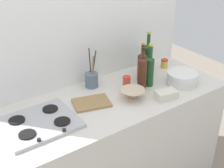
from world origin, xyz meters
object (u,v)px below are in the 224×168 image
(stovetop_hob, at_px, (40,123))
(butter_dish, at_px, (166,95))
(plate_stack, at_px, (182,78))
(wine_bottle_rightmost, at_px, (148,59))
(utensil_crock, at_px, (92,79))
(condiment_jar_front, at_px, (164,63))
(wine_bottle_leftmost, at_px, (142,66))
(condiment_jar_rear, at_px, (127,83))
(mixing_bowl, at_px, (133,94))
(wine_bottle_mid_left, at_px, (142,73))
(cutting_board, at_px, (92,103))
(condiment_jar_spare, at_px, (150,63))

(stovetop_hob, bearing_deg, butter_dish, -14.04)
(plate_stack, distance_m, butter_dish, 0.29)
(wine_bottle_rightmost, relative_size, utensil_crock, 1.18)
(butter_dish, distance_m, condiment_jar_front, 0.54)
(wine_bottle_leftmost, bearing_deg, stovetop_hob, -173.02)
(condiment_jar_rear, bearing_deg, mixing_bowl, -110.28)
(wine_bottle_mid_left, xyz_separation_m, butter_dish, (0.06, -0.21, -0.11))
(butter_dish, relative_size, cutting_board, 0.62)
(butter_dish, height_order, cutting_board, butter_dish)
(butter_dish, height_order, condiment_jar_rear, condiment_jar_rear)
(plate_stack, distance_m, wine_bottle_leftmost, 0.33)
(wine_bottle_leftmost, height_order, wine_bottle_mid_left, wine_bottle_mid_left)
(condiment_jar_front, relative_size, cutting_board, 0.31)
(stovetop_hob, bearing_deg, condiment_jar_spare, 11.94)
(wine_bottle_leftmost, bearing_deg, wine_bottle_rightmost, 25.13)
(condiment_jar_rear, bearing_deg, wine_bottle_rightmost, 19.95)
(wine_bottle_rightmost, distance_m, mixing_bowl, 0.44)
(butter_dish, bearing_deg, condiment_jar_front, 47.83)
(wine_bottle_leftmost, height_order, utensil_crock, same)
(butter_dish, xyz_separation_m, utensil_crock, (-0.35, 0.47, 0.03))
(wine_bottle_rightmost, bearing_deg, wine_bottle_mid_left, -139.66)
(condiment_jar_spare, bearing_deg, stovetop_hob, -168.06)
(condiment_jar_rear, distance_m, condiment_jar_spare, 0.45)
(wine_bottle_leftmost, distance_m, condiment_jar_rear, 0.23)
(wine_bottle_rightmost, distance_m, utensil_crock, 0.51)
(mixing_bowl, bearing_deg, wine_bottle_mid_left, 27.89)
(plate_stack, height_order, wine_bottle_leftmost, wine_bottle_leftmost)
(mixing_bowl, xyz_separation_m, butter_dish, (0.21, -0.13, -0.01))
(wine_bottle_mid_left, relative_size, utensil_crock, 1.07)
(condiment_jar_spare, bearing_deg, wine_bottle_mid_left, -140.60)
(mixing_bowl, bearing_deg, stovetop_hob, 172.39)
(plate_stack, xyz_separation_m, condiment_jar_spare, (-0.02, 0.36, -0.00))
(stovetop_hob, distance_m, cutting_board, 0.40)
(wine_bottle_rightmost, xyz_separation_m, condiment_jar_spare, (0.11, 0.08, -0.10))
(condiment_jar_front, bearing_deg, utensil_crock, 174.56)
(wine_bottle_leftmost, xyz_separation_m, mixing_bowl, (-0.26, -0.21, -0.08))
(plate_stack, relative_size, wine_bottle_leftmost, 0.78)
(stovetop_hob, distance_m, butter_dish, 0.92)
(condiment_jar_rear, bearing_deg, stovetop_hob, -176.07)
(plate_stack, height_order, cutting_board, plate_stack)
(mixing_bowl, bearing_deg, wine_bottle_leftmost, 38.64)
(wine_bottle_leftmost, bearing_deg, mixing_bowl, -141.36)
(utensil_crock, height_order, condiment_jar_rear, utensil_crock)
(stovetop_hob, height_order, condiment_jar_spare, condiment_jar_spare)
(plate_stack, relative_size, wine_bottle_mid_left, 0.73)
(utensil_crock, bearing_deg, condiment_jar_spare, -0.37)
(butter_dish, height_order, condiment_jar_front, condiment_jar_front)
(condiment_jar_rear, bearing_deg, condiment_jar_front, 13.76)
(wine_bottle_leftmost, relative_size, condiment_jar_spare, 3.50)
(plate_stack, height_order, wine_bottle_rightmost, wine_bottle_rightmost)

